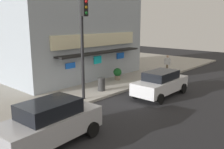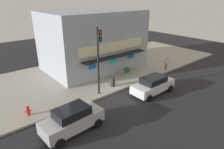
% 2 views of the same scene
% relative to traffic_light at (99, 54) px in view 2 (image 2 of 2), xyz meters
% --- Properties ---
extents(ground_plane, '(59.56, 59.56, 0.00)m').
position_rel_traffic_light_xyz_m(ground_plane, '(1.10, -0.52, -3.95)').
color(ground_plane, '#232326').
extents(sidewalk, '(39.71, 11.54, 0.16)m').
position_rel_traffic_light_xyz_m(sidewalk, '(1.10, 5.25, -3.87)').
color(sidewalk, '#A39E93').
rests_on(sidewalk, ground_plane).
extents(corner_building, '(11.28, 8.14, 6.72)m').
position_rel_traffic_light_xyz_m(corner_building, '(3.95, 6.43, -0.43)').
color(corner_building, '#9EA8B2').
rests_on(corner_building, sidewalk).
extents(traffic_light, '(0.32, 0.58, 5.97)m').
position_rel_traffic_light_xyz_m(traffic_light, '(0.00, 0.00, 0.00)').
color(traffic_light, black).
rests_on(traffic_light, sidewalk).
extents(fire_hydrant, '(0.47, 0.23, 0.77)m').
position_rel_traffic_light_xyz_m(fire_hydrant, '(-6.08, 0.68, -3.41)').
color(fire_hydrant, red).
rests_on(fire_hydrant, sidewalk).
extents(trash_can, '(0.48, 0.48, 0.88)m').
position_rel_traffic_light_xyz_m(trash_can, '(1.98, 0.52, -3.35)').
color(trash_can, '#2D2D2D').
rests_on(trash_can, sidewalk).
extents(pedestrian, '(0.43, 0.58, 1.65)m').
position_rel_traffic_light_xyz_m(pedestrian, '(9.92, 0.05, -2.88)').
color(pedestrian, brown).
rests_on(pedestrian, sidewalk).
extents(potted_plant_by_doorway, '(0.66, 0.66, 0.95)m').
position_rel_traffic_light_xyz_m(potted_plant_by_doorway, '(5.09, 1.76, -3.25)').
color(potted_plant_by_doorway, gray).
rests_on(potted_plant_by_doorway, sidewalk).
extents(parked_car_silver, '(4.23, 2.16, 1.74)m').
position_rel_traffic_light_xyz_m(parked_car_silver, '(-4.33, -2.85, -3.06)').
color(parked_car_silver, '#B7B7BC').
rests_on(parked_car_silver, ground_plane).
extents(parked_car_white, '(4.37, 1.97, 1.62)m').
position_rel_traffic_light_xyz_m(parked_car_white, '(4.09, -2.73, -3.12)').
color(parked_car_white, silver).
rests_on(parked_car_white, ground_plane).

